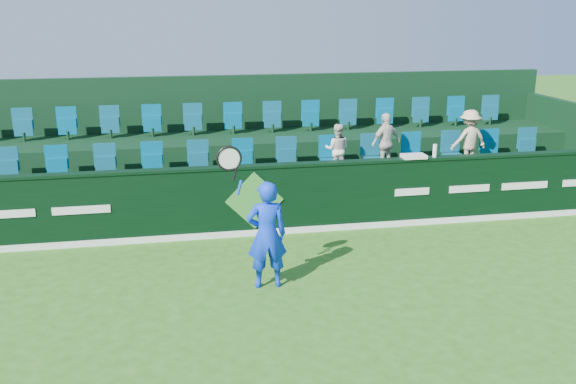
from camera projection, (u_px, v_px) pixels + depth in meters
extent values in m
plane|color=#296317|center=(296.00, 335.00, 8.45)|extent=(60.00, 60.00, 0.00)
cube|color=black|center=(254.00, 201.00, 12.04)|extent=(16.00, 0.20, 1.30)
cube|color=black|center=(253.00, 166.00, 11.85)|extent=(16.00, 0.24, 0.05)
cube|color=white|center=(255.00, 233.00, 12.10)|extent=(16.00, 0.02, 0.12)
cube|color=#398A32|center=(255.00, 201.00, 11.92)|extent=(1.10, 0.02, 1.10)
cube|color=white|center=(10.00, 214.00, 11.14)|extent=(0.85, 0.01, 0.14)
cube|color=white|center=(81.00, 210.00, 11.36)|extent=(1.00, 0.01, 0.14)
cube|color=white|center=(412.00, 192.00, 12.48)|extent=(0.70, 0.01, 0.14)
cube|color=white|center=(469.00, 189.00, 12.70)|extent=(0.85, 0.01, 0.14)
cube|color=white|center=(525.00, 186.00, 12.92)|extent=(1.00, 0.01, 0.14)
cube|color=black|center=(246.00, 198.00, 13.15)|extent=(16.00, 2.00, 0.80)
cube|color=black|center=(236.00, 164.00, 14.87)|extent=(16.00, 1.80, 1.30)
cube|color=black|center=(231.00, 129.00, 15.63)|extent=(16.00, 0.20, 2.60)
cube|color=black|center=(571.00, 145.00, 15.26)|extent=(0.20, 4.00, 2.00)
cube|color=#0F536D|center=(243.00, 160.00, 13.33)|extent=(13.50, 0.50, 0.60)
cube|color=#0F536D|center=(234.00, 122.00, 14.89)|extent=(13.50, 0.50, 0.60)
imported|color=#0D37EC|center=(267.00, 235.00, 9.71)|extent=(0.61, 0.40, 1.68)
cylinder|color=#143FBF|center=(239.00, 188.00, 9.32)|extent=(0.10, 0.04, 0.22)
cylinder|color=black|center=(235.00, 174.00, 9.26)|extent=(0.09, 0.03, 0.20)
torus|color=black|center=(229.00, 158.00, 9.18)|extent=(0.46, 0.04, 0.46)
cylinder|color=silver|center=(229.00, 158.00, 9.18)|extent=(0.38, 0.01, 0.38)
imported|color=silver|center=(337.00, 149.00, 13.25)|extent=(0.62, 0.54, 1.06)
imported|color=silver|center=(386.00, 143.00, 13.42)|extent=(0.80, 0.55, 1.25)
imported|color=beige|center=(469.00, 139.00, 13.76)|extent=(0.86, 0.56, 1.27)
cube|color=silver|center=(414.00, 156.00, 12.41)|extent=(0.46, 0.30, 0.07)
cylinder|color=white|center=(435.00, 151.00, 12.46)|extent=(0.08, 0.08, 0.25)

